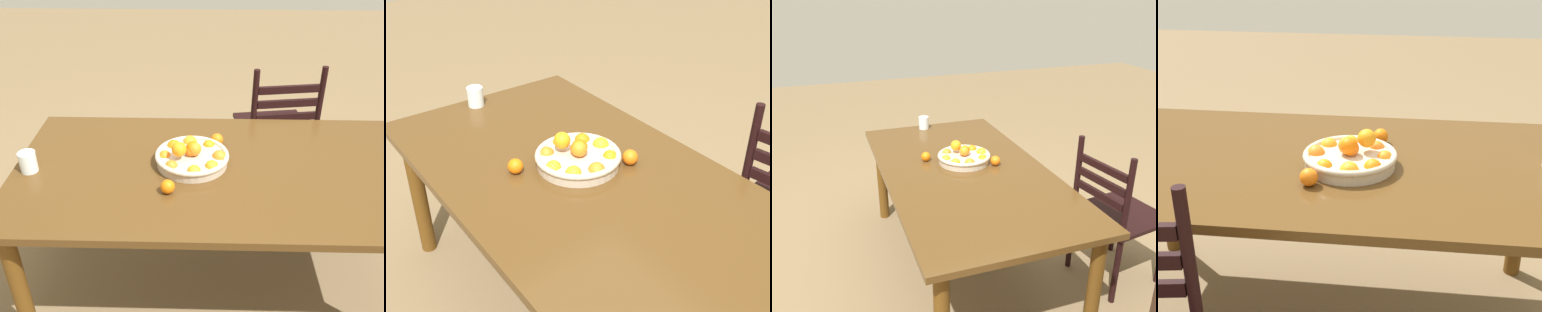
# 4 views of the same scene
# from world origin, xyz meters

# --- Properties ---
(ground_plane) EXTENTS (12.00, 12.00, 0.00)m
(ground_plane) POSITION_xyz_m (0.00, 0.00, 0.00)
(ground_plane) COLOR brown
(dining_table) EXTENTS (1.86, 0.99, 0.72)m
(dining_table) POSITION_xyz_m (0.00, 0.00, 0.64)
(dining_table) COLOR #503417
(dining_table) RESTS_ON ground
(chair_near_window) EXTENTS (0.52, 0.52, 0.94)m
(chair_near_window) POSITION_xyz_m (0.41, 0.85, 0.46)
(chair_near_window) COLOR black
(chair_near_window) RESTS_ON ground
(fruit_bowl) EXTENTS (0.34, 0.34, 0.13)m
(fruit_bowl) POSITION_xyz_m (-0.12, 0.04, 0.76)
(fruit_bowl) COLOR beige
(fruit_bowl) RESTS_ON dining_table
(orange_loose_0) EXTENTS (0.06, 0.06, 0.06)m
(orange_loose_0) POSITION_xyz_m (-0.00, 0.21, 0.76)
(orange_loose_0) COLOR orange
(orange_loose_0) RESTS_ON dining_table
(orange_loose_1) EXTENTS (0.06, 0.06, 0.06)m
(orange_loose_1) POSITION_xyz_m (-0.21, -0.19, 0.75)
(orange_loose_1) COLOR orange
(orange_loose_1) RESTS_ON dining_table
(drinking_glass) EXTENTS (0.08, 0.08, 0.10)m
(drinking_glass) POSITION_xyz_m (-0.85, -0.04, 0.77)
(drinking_glass) COLOR silver
(drinking_glass) RESTS_ON dining_table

